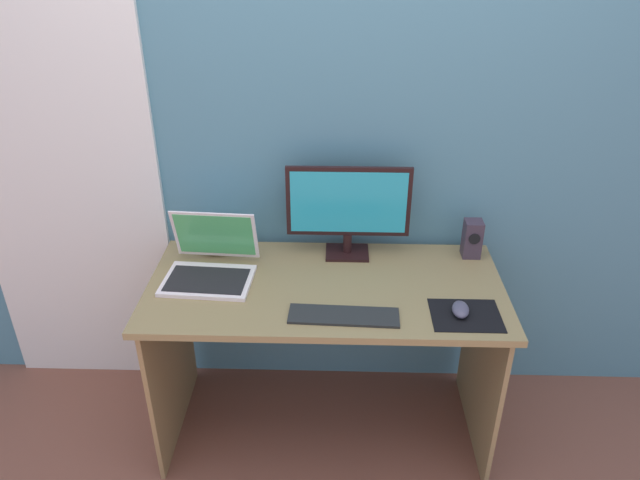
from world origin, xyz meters
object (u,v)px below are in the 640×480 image
speaker_right (472,239)px  mouse (460,309)px  monitor (348,207)px  laptop (210,265)px  keyboard_external (344,316)px  fishbowl (215,236)px

speaker_right → mouse: 0.44m
speaker_right → mouse: size_ratio=1.62×
mouse → speaker_right: bearing=81.1°
monitor → mouse: (0.40, -0.42, -0.20)m
laptop → keyboard_external: 0.59m
laptop → keyboard_external: size_ratio=0.91×
keyboard_external → fishbowl: bearing=142.1°
monitor → speaker_right: size_ratio=3.12×
monitor → keyboard_external: (-0.02, -0.45, -0.21)m
speaker_right → keyboard_external: bearing=-139.9°
speaker_right → monitor: bearing=-179.7°
fishbowl → keyboard_external: bearing=-40.2°
monitor → laptop: 0.60m
fishbowl → mouse: fishbowl is taller
laptop → fishbowl: (-0.01, 0.19, 0.02)m
speaker_right → fishbowl: (-1.07, 0.01, -0.01)m
monitor → fishbowl: 0.58m
fishbowl → keyboard_external: fishbowl is taller
monitor → fishbowl: size_ratio=3.33×
speaker_right → keyboard_external: speaker_right is taller
monitor → fishbowl: (-0.56, 0.01, -0.15)m
fishbowl → mouse: size_ratio=1.52×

